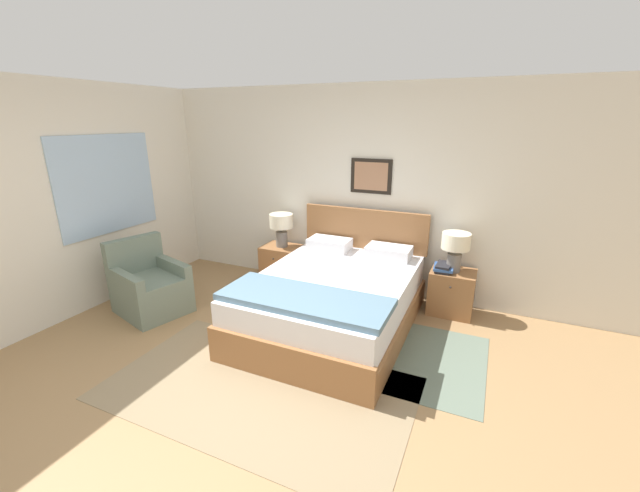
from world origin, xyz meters
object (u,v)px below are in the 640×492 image
(armchair, at_px, (150,288))
(bed, at_px, (333,299))
(table_lamp_by_door, at_px, (456,246))
(nightstand_by_door, at_px, (451,292))
(nightstand_near_window, at_px, (282,264))
(table_lamp_near_window, at_px, (281,225))

(armchair, bearing_deg, bed, 120.39)
(bed, relative_size, armchair, 2.38)
(table_lamp_by_door, bearing_deg, bed, -142.36)
(armchair, height_order, table_lamp_by_door, table_lamp_by_door)
(armchair, relative_size, nightstand_by_door, 1.74)
(armchair, xyz_separation_m, nightstand_near_window, (0.98, 1.41, -0.03))
(armchair, bearing_deg, table_lamp_near_window, 160.82)
(bed, distance_m, nightstand_near_window, 1.43)
(bed, distance_m, armchair, 2.18)
(bed, relative_size, nightstand_near_window, 4.14)
(armchair, height_order, nightstand_by_door, armchair)
(nightstand_by_door, bearing_deg, armchair, -156.56)
(bed, xyz_separation_m, nightstand_by_door, (1.14, 0.87, -0.06))
(table_lamp_by_door, bearing_deg, nightstand_near_window, -179.95)
(nightstand_near_window, height_order, nightstand_by_door, same)
(nightstand_by_door, xyz_separation_m, table_lamp_by_door, (-0.01, 0.00, 0.56))
(nightstand_near_window, bearing_deg, armchair, -124.77)
(bed, relative_size, table_lamp_near_window, 4.76)
(armchair, bearing_deg, nightstand_by_door, 129.40)
(table_lamp_near_window, bearing_deg, armchair, -125.14)
(bed, bearing_deg, nightstand_near_window, 142.70)
(bed, bearing_deg, nightstand_by_door, 37.30)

